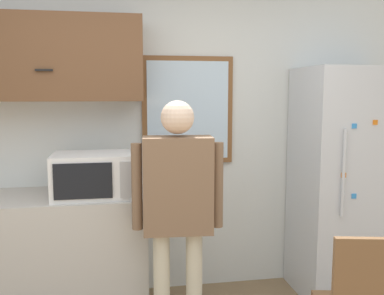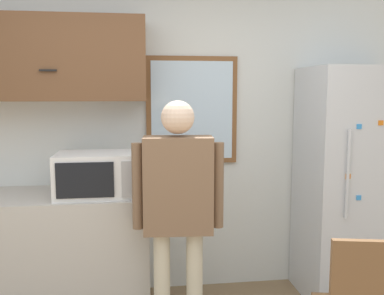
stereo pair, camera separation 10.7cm
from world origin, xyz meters
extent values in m
cube|color=silver|center=(0.00, 1.96, 1.35)|extent=(6.00, 0.06, 2.70)
cube|color=#BCB7AD|center=(-1.14, 1.61, 0.47)|extent=(2.13, 0.65, 0.93)
cube|color=black|center=(-0.77, 1.57, 1.84)|extent=(0.12, 0.01, 0.01)
cube|color=white|center=(-0.46, 1.53, 1.09)|extent=(0.55, 0.42, 0.31)
cube|color=black|center=(-0.51, 1.32, 1.09)|extent=(0.39, 0.01, 0.25)
cube|color=#B2B2B2|center=(-0.22, 1.32, 1.09)|extent=(0.08, 0.01, 0.25)
cylinder|color=beige|center=(0.00, 1.13, 0.38)|extent=(0.11, 0.11, 0.77)
cylinder|color=beige|center=(0.22, 1.12, 0.38)|extent=(0.11, 0.11, 0.77)
cube|color=brown|center=(0.11, 1.12, 1.08)|extent=(0.47, 0.26, 0.63)
sphere|color=beige|center=(0.11, 1.12, 1.52)|extent=(0.22, 0.22, 0.22)
cylinder|color=brown|center=(-0.15, 1.15, 1.08)|extent=(0.07, 0.07, 0.57)
cylinder|color=brown|center=(0.37, 1.10, 1.08)|extent=(0.07, 0.07, 0.57)
cube|color=silver|center=(1.58, 1.61, 0.94)|extent=(0.78, 0.63, 1.88)
cylinder|color=silver|center=(1.37, 1.27, 1.09)|extent=(0.02, 0.02, 0.66)
cube|color=orange|center=(1.38, 1.29, 1.07)|extent=(0.04, 0.01, 0.04)
cube|color=orange|center=(1.61, 1.29, 1.46)|extent=(0.04, 0.01, 0.04)
cube|color=#338CDB|center=(1.45, 1.29, 1.44)|extent=(0.04, 0.01, 0.04)
cube|color=#338CDB|center=(1.47, 1.29, 0.91)|extent=(0.04, 0.01, 0.04)
cube|color=brown|center=(1.00, 0.34, 0.70)|extent=(0.37, 0.12, 0.47)
cube|color=brown|center=(0.31, 1.92, 1.53)|extent=(0.76, 0.04, 0.88)
cube|color=silver|center=(0.31, 1.90, 1.53)|extent=(0.68, 0.01, 0.80)
camera|label=1|loc=(-0.28, -1.59, 1.68)|focal=40.00mm
camera|label=2|loc=(-0.17, -1.60, 1.68)|focal=40.00mm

